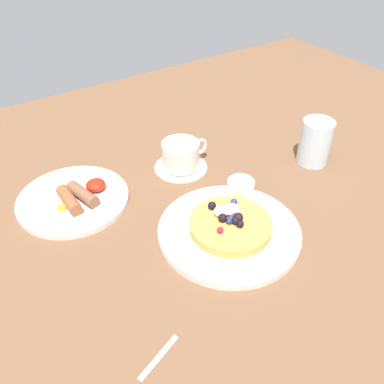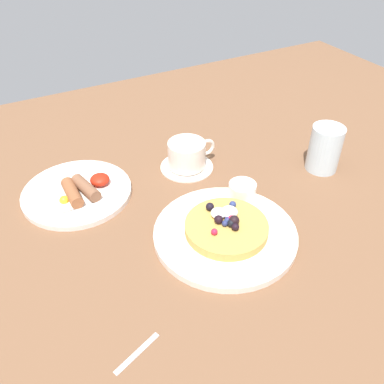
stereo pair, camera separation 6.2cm
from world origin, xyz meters
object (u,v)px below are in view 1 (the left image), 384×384
object	(u,v)px
coffee_cup	(181,154)
water_glass	(315,142)
pancake_plate	(229,232)
syrup_ramekin	(241,186)
breakfast_plate	(73,199)
coffee_saucer	(181,167)

from	to	relation	value
coffee_cup	water_glass	world-z (taller)	water_glass
pancake_plate	syrup_ramekin	bearing A→B (deg)	40.91
coffee_cup	breakfast_plate	bearing A→B (deg)	175.29
pancake_plate	coffee_saucer	distance (cm)	24.14
syrup_ramekin	coffee_saucer	bearing A→B (deg)	105.86
breakfast_plate	water_glass	size ratio (longest dim) A/B	2.17
breakfast_plate	water_glass	world-z (taller)	water_glass
coffee_cup	water_glass	xyz separation A→B (cm)	(27.26, -14.90, 1.51)
coffee_saucer	water_glass	world-z (taller)	water_glass
pancake_plate	water_glass	world-z (taller)	water_glass
coffee_cup	coffee_saucer	bearing A→B (deg)	-179.64
coffee_cup	water_glass	bearing A→B (deg)	-28.65
pancake_plate	syrup_ramekin	distance (cm)	11.92
water_glass	coffee_cup	bearing A→B (deg)	151.35
pancake_plate	coffee_saucer	xyz separation A→B (cm)	(4.30, 23.75, -0.34)
syrup_ramekin	breakfast_plate	bearing A→B (deg)	148.71
breakfast_plate	syrup_ramekin	bearing A→B (deg)	-31.29
coffee_saucer	water_glass	bearing A→B (deg)	-28.52
breakfast_plate	coffee_saucer	size ratio (longest dim) A/B	1.88
coffee_saucer	coffee_cup	bearing A→B (deg)	0.36
water_glass	pancake_plate	bearing A→B (deg)	-164.40
pancake_plate	coffee_cup	world-z (taller)	coffee_cup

